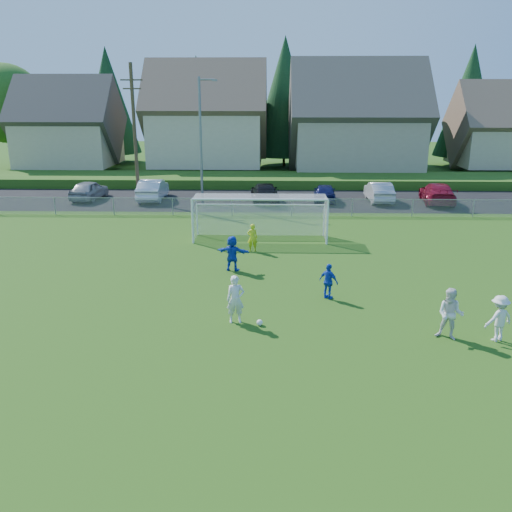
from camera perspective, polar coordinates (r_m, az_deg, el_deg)
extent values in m
plane|color=#193D0C|center=(15.72, -0.85, -13.44)|extent=(160.00, 160.00, 0.00)
plane|color=black|center=(41.82, 0.76, 5.91)|extent=(60.00, 60.00, 0.00)
cube|color=#1E420F|center=(49.14, 0.90, 8.01)|extent=(70.00, 6.00, 0.80)
sphere|color=white|center=(19.32, 0.39, -7.02)|extent=(0.22, 0.22, 0.22)
imported|color=silver|center=(19.32, -2.18, -4.58)|extent=(0.70, 0.52, 1.74)
imported|color=silver|center=(19.14, 19.78, -5.78)|extent=(1.07, 0.99, 1.77)
imported|color=silver|center=(19.66, 24.21, -6.00)|extent=(1.17, 0.92, 1.58)
imported|color=#133BBA|center=(21.74, 7.66, -2.67)|extent=(0.88, 0.81, 1.45)
imported|color=#133BBA|center=(24.98, -2.51, 0.30)|extent=(1.60, 0.81, 1.65)
imported|color=#C2CD18|center=(28.02, -0.38, 1.95)|extent=(0.57, 0.41, 1.47)
imported|color=gray|center=(43.92, -17.18, 6.66)|extent=(2.14, 4.47, 1.47)
imported|color=silver|center=(42.55, -10.82, 6.90)|extent=(1.83, 4.94, 1.61)
imported|color=black|center=(41.17, 0.92, 6.71)|extent=(2.34, 4.97, 1.40)
imported|color=#141848|center=(41.57, 7.24, 6.65)|extent=(1.87, 4.07, 1.35)
imported|color=#B2B2B2|center=(42.22, 12.82, 6.62)|extent=(1.59, 4.53, 1.49)
imported|color=maroon|center=(42.66, 18.54, 6.28)|extent=(2.74, 5.45, 1.52)
cylinder|color=white|center=(29.65, -6.70, 3.64)|extent=(0.12, 0.12, 2.44)
cylinder|color=white|center=(29.49, 7.51, 3.54)|extent=(0.12, 0.12, 2.44)
cylinder|color=white|center=(29.09, 0.39, 5.96)|extent=(7.30, 0.12, 0.12)
cylinder|color=white|center=(31.45, -6.22, 3.82)|extent=(0.08, 0.08, 1.80)
cylinder|color=white|center=(31.31, 7.17, 3.73)|extent=(0.08, 0.08, 1.80)
cylinder|color=white|center=(30.98, 0.46, 5.42)|extent=(7.30, 0.08, 0.08)
cube|color=silver|center=(31.17, 0.46, 3.80)|extent=(7.30, 0.02, 1.80)
cube|color=silver|center=(30.51, -6.46, 4.03)|extent=(0.02, 1.80, 2.44)
cube|color=silver|center=(30.37, 7.34, 3.93)|extent=(0.02, 1.80, 2.44)
cube|color=silver|center=(29.97, 0.43, 6.28)|extent=(7.30, 1.80, 0.02)
cube|color=gray|center=(36.20, 0.63, 6.08)|extent=(52.00, 0.03, 0.03)
cube|color=gray|center=(36.31, 0.63, 5.19)|extent=(52.00, 0.02, 1.14)
cylinder|color=gray|center=(36.31, 0.63, 5.19)|extent=(0.06, 0.06, 1.20)
cylinder|color=slate|center=(40.04, -5.84, 11.83)|extent=(0.18, 0.18, 9.00)
cylinder|color=slate|center=(39.84, -5.28, 18.01)|extent=(1.20, 0.12, 0.12)
cube|color=slate|center=(39.77, -4.38, 17.97)|extent=(0.36, 0.18, 0.12)
cylinder|color=#473321|center=(41.91, -12.64, 12.43)|extent=(0.26, 0.26, 10.00)
cube|color=#473321|center=(41.81, -12.99, 17.62)|extent=(1.60, 0.10, 0.10)
cube|color=#473321|center=(41.80, -12.93, 16.80)|extent=(1.30, 0.10, 0.10)
cube|color=tan|center=(59.46, -19.04, 11.22)|extent=(9.00, 8.00, 4.50)
pyramid|color=#423D38|center=(59.29, -19.68, 17.62)|extent=(9.90, 8.80, 4.41)
cube|color=#C6B58E|center=(57.11, -5.15, 12.36)|extent=(11.00, 9.00, 5.50)
pyramid|color=brown|center=(57.05, -5.36, 20.11)|extent=(12.10, 9.90, 4.96)
cube|color=tan|center=(56.38, 10.40, 11.85)|extent=(12.00, 10.00, 5.00)
pyramid|color=#4C473F|center=(56.29, 10.85, 19.99)|extent=(13.20, 11.00, 5.52)
cube|color=tan|center=(61.42, 24.44, 10.57)|extent=(9.00, 8.00, 4.00)
pyramid|color=brown|center=(61.22, 25.19, 16.51)|extent=(9.90, 8.80, 4.41)
cylinder|color=#382616|center=(66.34, -24.34, 10.22)|extent=(0.36, 0.36, 3.96)
sphere|color=#2B5B19|center=(66.09, -24.86, 14.37)|extent=(8.36, 8.36, 8.36)
cylinder|color=#382616|center=(66.63, -14.83, 9.96)|extent=(0.30, 0.30, 1.20)
cone|color=#143819|center=(66.24, -15.26, 15.50)|extent=(6.76, 6.76, 11.70)
cylinder|color=#382616|center=(65.54, -6.03, 10.31)|extent=(0.30, 0.30, 1.20)
cone|color=#143819|center=(65.15, -6.20, 15.56)|extent=(6.24, 6.24, 10.80)
cylinder|color=#382616|center=(62.01, 2.94, 10.01)|extent=(0.30, 0.30, 1.20)
cone|color=#143819|center=(61.58, 3.04, 16.40)|extent=(7.28, 7.28, 12.60)
cylinder|color=#382616|center=(64.85, 11.97, 11.20)|extent=(0.36, 0.36, 3.96)
sphere|color=#2B5B19|center=(64.58, 12.23, 15.48)|extent=(8.36, 8.36, 8.36)
cylinder|color=#382616|center=(65.58, 20.94, 9.32)|extent=(0.30, 0.30, 1.20)
cone|color=#143819|center=(65.18, 21.55, 14.93)|extent=(6.76, 6.76, 11.70)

